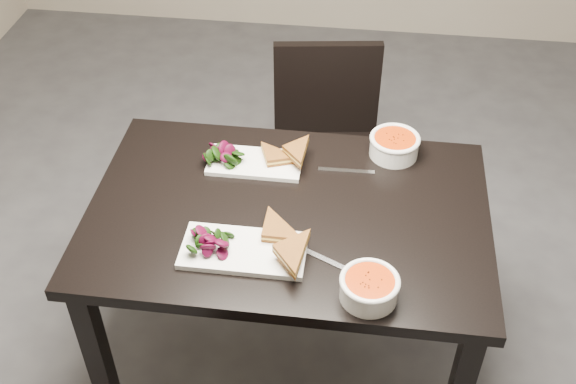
% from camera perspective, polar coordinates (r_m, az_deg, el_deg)
% --- Properties ---
extents(ground, '(5.00, 5.00, 0.00)m').
position_cam_1_polar(ground, '(2.70, 8.75, -12.90)').
color(ground, '#47474C').
rests_on(ground, ground).
extents(table, '(1.20, 0.80, 0.75)m').
position_cam_1_polar(table, '(2.16, 0.00, -3.38)').
color(table, black).
rests_on(table, ground).
extents(chair_far, '(0.47, 0.47, 0.85)m').
position_cam_1_polar(chair_far, '(2.81, 3.18, 4.34)').
color(chair_far, black).
rests_on(chair_far, ground).
extents(plate_near, '(0.35, 0.17, 0.02)m').
position_cam_1_polar(plate_near, '(1.96, -3.64, -4.79)').
color(plate_near, white).
rests_on(plate_near, table).
extents(sandwich_near, '(0.18, 0.13, 0.06)m').
position_cam_1_polar(sandwich_near, '(1.94, -1.71, -3.90)').
color(sandwich_near, '#9D6220').
rests_on(sandwich_near, plate_near).
extents(salad_near, '(0.11, 0.10, 0.05)m').
position_cam_1_polar(salad_near, '(1.95, -6.57, -3.83)').
color(salad_near, black).
rests_on(salad_near, plate_near).
extents(soup_bowl_near, '(0.16, 0.16, 0.07)m').
position_cam_1_polar(soup_bowl_near, '(1.84, 6.65, -7.69)').
color(soup_bowl_near, white).
rests_on(soup_bowl_near, table).
extents(cutlery_near, '(0.17, 0.09, 0.00)m').
position_cam_1_polar(cutlery_near, '(1.94, 3.13, -5.56)').
color(cutlery_near, silver).
rests_on(cutlery_near, table).
extents(plate_far, '(0.30, 0.15, 0.02)m').
position_cam_1_polar(plate_far, '(2.25, -2.71, 2.39)').
color(plate_far, white).
rests_on(plate_far, table).
extents(sandwich_far, '(0.18, 0.16, 0.05)m').
position_cam_1_polar(sandwich_far, '(2.21, -1.13, 2.66)').
color(sandwich_far, '#9D6220').
rests_on(sandwich_far, plate_far).
extents(salad_far, '(0.09, 0.08, 0.04)m').
position_cam_1_polar(salad_far, '(2.25, -5.24, 3.15)').
color(salad_far, black).
rests_on(salad_far, plate_far).
extents(soup_bowl_far, '(0.16, 0.16, 0.07)m').
position_cam_1_polar(soup_bowl_far, '(2.30, 8.67, 3.85)').
color(soup_bowl_far, white).
rests_on(soup_bowl_far, table).
extents(cutlery_far, '(0.18, 0.02, 0.00)m').
position_cam_1_polar(cutlery_far, '(2.23, 4.78, 1.75)').
color(cutlery_far, silver).
rests_on(cutlery_far, table).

